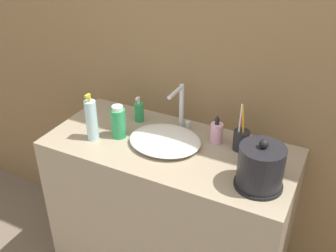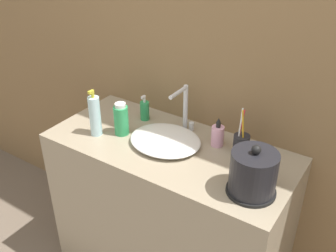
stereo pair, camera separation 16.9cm
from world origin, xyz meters
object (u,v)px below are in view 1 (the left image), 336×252
at_px(lotion_bottle, 139,112).
at_px(electric_kettle, 260,168).
at_px(faucet, 181,106).
at_px(mouthwash_bottle, 118,122).
at_px(toothbrush_cup, 241,139).
at_px(hand_cream_bottle, 217,132).
at_px(shampoo_bottle, 92,120).

bearing_deg(lotion_bottle, electric_kettle, -19.36).
distance_m(faucet, mouthwash_bottle, 0.30).
distance_m(electric_kettle, toothbrush_cup, 0.26).
relative_size(mouthwash_bottle, hand_cream_bottle, 1.15).
distance_m(electric_kettle, lotion_bottle, 0.70).
xyz_separation_m(electric_kettle, shampoo_bottle, (-0.76, -0.01, 0.02)).
bearing_deg(mouthwash_bottle, lotion_bottle, 86.83).
bearing_deg(shampoo_bottle, electric_kettle, 0.39).
bearing_deg(lotion_bottle, shampoo_bottle, -113.55).
distance_m(faucet, shampoo_bottle, 0.41).
bearing_deg(electric_kettle, toothbrush_cup, 123.12).
xyz_separation_m(shampoo_bottle, mouthwash_bottle, (0.09, 0.07, -0.02)).
xyz_separation_m(faucet, hand_cream_bottle, (0.19, -0.03, -0.07)).
bearing_deg(mouthwash_bottle, toothbrush_cup, 15.71).
height_order(faucet, electric_kettle, faucet).
bearing_deg(electric_kettle, faucet, 150.43).
relative_size(electric_kettle, shampoo_bottle, 0.92).
bearing_deg(hand_cream_bottle, lotion_bottle, 178.29).
height_order(toothbrush_cup, mouthwash_bottle, toothbrush_cup).
distance_m(mouthwash_bottle, hand_cream_bottle, 0.44).
bearing_deg(lotion_bottle, mouthwash_bottle, -93.17).
bearing_deg(shampoo_bottle, lotion_bottle, 66.45).
height_order(lotion_bottle, shampoo_bottle, shampoo_bottle).
height_order(lotion_bottle, mouthwash_bottle, mouthwash_bottle).
bearing_deg(lotion_bottle, hand_cream_bottle, -1.71).
distance_m(lotion_bottle, mouthwash_bottle, 0.17).
relative_size(electric_kettle, toothbrush_cup, 0.96).
height_order(toothbrush_cup, shampoo_bottle, shampoo_bottle).
xyz_separation_m(faucet, toothbrush_cup, (0.31, -0.04, -0.07)).
bearing_deg(faucet, shampoo_bottle, -140.98).
bearing_deg(lotion_bottle, faucet, 5.49).
height_order(electric_kettle, shampoo_bottle, shampoo_bottle).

